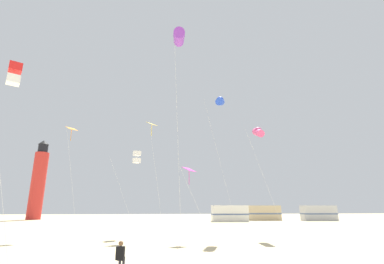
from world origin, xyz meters
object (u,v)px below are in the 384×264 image
at_px(lighthouse_distant, 38,181).
at_px(kite_diamond_orange, 72,133).
at_px(kite_box_white, 137,157).
at_px(kite_diamond_magenta, 189,172).
at_px(rv_van_tan, 263,213).
at_px(kite_tube_rainbow, 258,132).
at_px(kite_box_scarlet, 14,74).
at_px(kite_flyer_standing, 121,254).
at_px(rv_van_white, 230,213).
at_px(rv_van_silver, 319,213).
at_px(kite_diamond_gold, 152,128).
at_px(kite_tube_blue, 220,102).
at_px(kite_tube_violet, 179,37).

bearing_deg(lighthouse_distant, kite_diamond_orange, -64.45).
height_order(kite_box_white, kite_diamond_magenta, kite_box_white).
distance_m(kite_box_white, rv_van_tan, 36.57).
distance_m(kite_tube_rainbow, kite_box_scarlet, 20.21).
height_order(kite_flyer_standing, kite_box_scarlet, kite_box_scarlet).
height_order(kite_tube_rainbow, kite_diamond_orange, kite_tube_rainbow).
bearing_deg(kite_tube_rainbow, kite_box_scarlet, -147.00).
bearing_deg(kite_flyer_standing, kite_box_scarlet, -4.80).
bearing_deg(kite_diamond_orange, rv_van_white, 49.22).
bearing_deg(kite_diamond_magenta, rv_van_silver, 47.36).
relative_size(kite_diamond_magenta, rv_van_white, 0.87).
distance_m(kite_box_white, kite_diamond_orange, 6.58).
bearing_deg(kite_diamond_magenta, kite_flyer_standing, -112.26).
xyz_separation_m(kite_diamond_gold, kite_tube_blue, (6.57, -0.81, 2.73)).
relative_size(kite_diamond_gold, kite_diamond_magenta, 1.86).
relative_size(kite_tube_rainbow, kite_tube_violet, 0.73).
xyz_separation_m(kite_tube_rainbow, rv_van_silver, (21.22, 27.73, -8.14)).
distance_m(kite_tube_violet, kite_diamond_magenta, 10.30).
relative_size(kite_tube_violet, kite_box_scarlet, 1.42).
xyz_separation_m(kite_box_white, rv_van_tan, (22.65, 28.12, -5.80)).
height_order(kite_tube_violet, kite_diamond_gold, kite_tube_violet).
xyz_separation_m(lighthouse_distant, rv_van_tan, (46.24, -7.98, -6.45)).
xyz_separation_m(kite_diamond_gold, kite_diamond_orange, (-7.61, 0.70, -0.48)).
xyz_separation_m(kite_tube_violet, lighthouse_distant, (-26.89, 47.24, -5.39)).
distance_m(kite_tube_rainbow, rv_van_silver, 35.86).
height_order(kite_tube_violet, kite_tube_blue, kite_tube_violet).
distance_m(kite_tube_violet, kite_diamond_orange, 14.95).
xyz_separation_m(kite_diamond_gold, rv_van_white, (13.49, 25.16, -8.47)).
bearing_deg(kite_box_white, kite_diamond_magenta, -45.55).
distance_m(kite_tube_rainbow, kite_diamond_orange, 17.89).
height_order(kite_tube_violet, kite_diamond_magenta, kite_tube_violet).
distance_m(kite_tube_rainbow, kite_diamond_magenta, 8.65).
bearing_deg(rv_van_white, kite_diamond_magenta, -107.92).
distance_m(kite_box_white, rv_van_silver, 42.19).
relative_size(kite_tube_rainbow, rv_van_silver, 1.56).
distance_m(kite_box_scarlet, rv_van_white, 42.96).
bearing_deg(kite_diamond_orange, kite_diamond_magenta, -22.42).
bearing_deg(kite_diamond_gold, kite_flyer_standing, -92.58).
relative_size(rv_van_white, rv_van_silver, 0.99).
bearing_deg(rv_van_white, rv_van_tan, 28.39).
xyz_separation_m(kite_diamond_gold, kite_box_scarlet, (-6.74, -11.92, -0.64)).
xyz_separation_m(kite_box_white, rv_van_white, (14.90, 24.20, -5.80)).
bearing_deg(kite_tube_rainbow, lighthouse_distant, 132.83).
distance_m(kite_diamond_orange, rv_van_silver, 47.64).
bearing_deg(kite_box_scarlet, kite_tube_blue, 39.87).
relative_size(kite_box_white, rv_van_silver, 1.18).
relative_size(kite_box_white, lighthouse_distant, 0.46).
distance_m(kite_diamond_gold, kite_box_scarlet, 13.71).
bearing_deg(kite_box_white, kite_box_scarlet, -112.49).
bearing_deg(kite_tube_blue, kite_diamond_magenta, -138.17).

